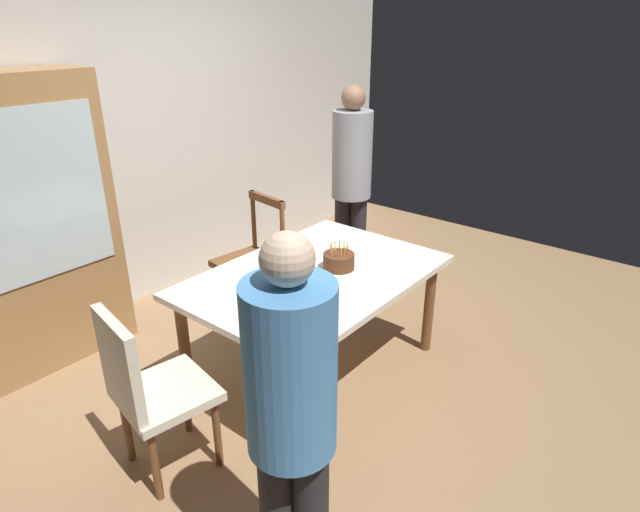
{
  "coord_description": "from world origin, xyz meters",
  "views": [
    {
      "loc": [
        -2.3,
        -1.91,
        2.17
      ],
      "look_at": [
        0.05,
        0.0,
        0.83
      ],
      "focal_mm": 30.03,
      "sensor_mm": 36.0,
      "label": 1
    }
  ],
  "objects_px": {
    "plate_near_celebrant": "(298,313)",
    "person_guest": "(351,179)",
    "birthday_cake": "(339,262)",
    "chair_upholstered": "(147,387)",
    "china_cabinet": "(22,229)",
    "plate_far_side": "(277,266)",
    "chair_spindle_back": "(252,261)",
    "person_celebrant": "(291,414)",
    "dining_table": "(315,284)"
  },
  "relations": [
    {
      "from": "plate_near_celebrant",
      "to": "person_guest",
      "type": "xyz_separation_m",
      "value": [
        1.58,
        0.8,
        0.25
      ]
    },
    {
      "from": "birthday_cake",
      "to": "chair_upholstered",
      "type": "xyz_separation_m",
      "value": [
        -1.32,
        0.16,
        -0.24
      ]
    },
    {
      "from": "person_guest",
      "to": "china_cabinet",
      "type": "xyz_separation_m",
      "value": [
        -2.18,
        1.0,
        -0.03
      ]
    },
    {
      "from": "chair_upholstered",
      "to": "birthday_cake",
      "type": "bearing_deg",
      "value": -7.03
    },
    {
      "from": "birthday_cake",
      "to": "plate_far_side",
      "type": "relative_size",
      "value": 1.27
    },
    {
      "from": "plate_far_side",
      "to": "china_cabinet",
      "type": "distance_m",
      "value": 1.64
    },
    {
      "from": "chair_spindle_back",
      "to": "person_celebrant",
      "type": "relative_size",
      "value": 0.6
    },
    {
      "from": "dining_table",
      "to": "chair_spindle_back",
      "type": "bearing_deg",
      "value": 72.29
    },
    {
      "from": "person_guest",
      "to": "china_cabinet",
      "type": "distance_m",
      "value": 2.4
    },
    {
      "from": "plate_far_side",
      "to": "china_cabinet",
      "type": "height_order",
      "value": "china_cabinet"
    },
    {
      "from": "person_celebrant",
      "to": "person_guest",
      "type": "xyz_separation_m",
      "value": [
        2.35,
        1.45,
        0.08
      ]
    },
    {
      "from": "birthday_cake",
      "to": "plate_near_celebrant",
      "type": "xyz_separation_m",
      "value": [
        -0.57,
        -0.16,
        -0.05
      ]
    },
    {
      "from": "birthday_cake",
      "to": "plate_near_celebrant",
      "type": "distance_m",
      "value": 0.59
    },
    {
      "from": "plate_far_side",
      "to": "person_guest",
      "type": "xyz_separation_m",
      "value": [
        1.22,
        0.31,
        0.25
      ]
    },
    {
      "from": "person_celebrant",
      "to": "china_cabinet",
      "type": "bearing_deg",
      "value": 85.95
    },
    {
      "from": "chair_spindle_back",
      "to": "person_guest",
      "type": "bearing_deg",
      "value": -19.54
    },
    {
      "from": "dining_table",
      "to": "china_cabinet",
      "type": "relative_size",
      "value": 0.84
    },
    {
      "from": "plate_near_celebrant",
      "to": "person_celebrant",
      "type": "relative_size",
      "value": 0.14
    },
    {
      "from": "person_guest",
      "to": "chair_spindle_back",
      "type": "bearing_deg",
      "value": 160.46
    },
    {
      "from": "dining_table",
      "to": "plate_far_side",
      "type": "distance_m",
      "value": 0.27
    },
    {
      "from": "birthday_cake",
      "to": "chair_upholstered",
      "type": "bearing_deg",
      "value": 172.97
    },
    {
      "from": "plate_far_side",
      "to": "chair_upholstered",
      "type": "height_order",
      "value": "chair_upholstered"
    },
    {
      "from": "plate_far_side",
      "to": "chair_spindle_back",
      "type": "height_order",
      "value": "chair_spindle_back"
    },
    {
      "from": "plate_near_celebrant",
      "to": "person_guest",
      "type": "bearing_deg",
      "value": 26.96
    },
    {
      "from": "chair_spindle_back",
      "to": "person_celebrant",
      "type": "height_order",
      "value": "person_celebrant"
    },
    {
      "from": "plate_near_celebrant",
      "to": "chair_spindle_back",
      "type": "distance_m",
      "value": 1.35
    },
    {
      "from": "dining_table",
      "to": "plate_far_side",
      "type": "xyz_separation_m",
      "value": [
        -0.08,
        0.25,
        0.08
      ]
    },
    {
      "from": "chair_spindle_back",
      "to": "person_celebrant",
      "type": "xyz_separation_m",
      "value": [
        -1.49,
        -1.76,
        0.44
      ]
    },
    {
      "from": "plate_near_celebrant",
      "to": "china_cabinet",
      "type": "height_order",
      "value": "china_cabinet"
    },
    {
      "from": "dining_table",
      "to": "plate_near_celebrant",
      "type": "height_order",
      "value": "plate_near_celebrant"
    },
    {
      "from": "birthday_cake",
      "to": "person_celebrant",
      "type": "bearing_deg",
      "value": -148.87
    },
    {
      "from": "dining_table",
      "to": "chair_spindle_back",
      "type": "height_order",
      "value": "chair_spindle_back"
    },
    {
      "from": "plate_near_celebrant",
      "to": "china_cabinet",
      "type": "xyz_separation_m",
      "value": [
        -0.6,
        1.8,
        0.22
      ]
    },
    {
      "from": "chair_upholstered",
      "to": "person_guest",
      "type": "height_order",
      "value": "person_guest"
    },
    {
      "from": "dining_table",
      "to": "chair_upholstered",
      "type": "bearing_deg",
      "value": 176.25
    },
    {
      "from": "plate_near_celebrant",
      "to": "chair_upholstered",
      "type": "height_order",
      "value": "chair_upholstered"
    },
    {
      "from": "birthday_cake",
      "to": "plate_near_celebrant",
      "type": "bearing_deg",
      "value": -164.16
    },
    {
      "from": "birthday_cake",
      "to": "plate_far_side",
      "type": "distance_m",
      "value": 0.4
    },
    {
      "from": "dining_table",
      "to": "birthday_cake",
      "type": "height_order",
      "value": "birthday_cake"
    },
    {
      "from": "birthday_cake",
      "to": "person_guest",
      "type": "height_order",
      "value": "person_guest"
    },
    {
      "from": "person_celebrant",
      "to": "china_cabinet",
      "type": "distance_m",
      "value": 2.46
    },
    {
      "from": "dining_table",
      "to": "plate_near_celebrant",
      "type": "xyz_separation_m",
      "value": [
        -0.44,
        -0.25,
        0.08
      ]
    },
    {
      "from": "plate_far_side",
      "to": "person_celebrant",
      "type": "relative_size",
      "value": 0.14
    },
    {
      "from": "chair_upholstered",
      "to": "dining_table",
      "type": "bearing_deg",
      "value": -3.75
    },
    {
      "from": "plate_far_side",
      "to": "chair_upholstered",
      "type": "relative_size",
      "value": 0.23
    },
    {
      "from": "plate_far_side",
      "to": "chair_spindle_back",
      "type": "relative_size",
      "value": 0.23
    },
    {
      "from": "dining_table",
      "to": "chair_upholstered",
      "type": "relative_size",
      "value": 1.68
    },
    {
      "from": "chair_upholstered",
      "to": "person_guest",
      "type": "distance_m",
      "value": 2.42
    },
    {
      "from": "chair_spindle_back",
      "to": "china_cabinet",
      "type": "bearing_deg",
      "value": 152.13
    },
    {
      "from": "birthday_cake",
      "to": "chair_spindle_back",
      "type": "bearing_deg",
      "value": 81.34
    }
  ]
}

